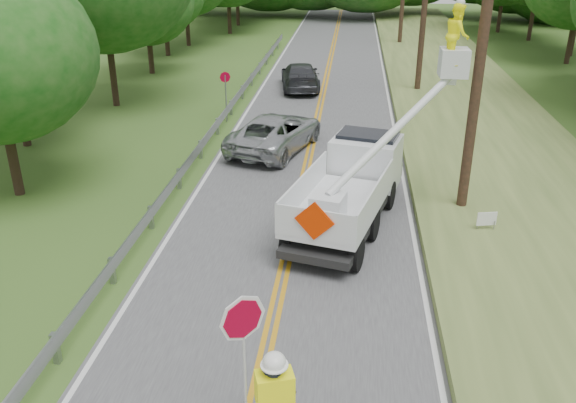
# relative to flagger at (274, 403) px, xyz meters

# --- Properties ---
(road) EXTENTS (7.20, 96.00, 0.03)m
(road) POSITION_rel_flagger_xyz_m (-0.51, 14.86, -1.12)
(road) COLOR #464648
(road) RESTS_ON ground
(guardrail) EXTENTS (0.18, 48.00, 0.77)m
(guardrail) POSITION_rel_flagger_xyz_m (-4.53, 15.77, -0.57)
(guardrail) COLOR gray
(guardrail) RESTS_ON ground
(utility_poles) EXTENTS (1.60, 43.30, 10.00)m
(utility_poles) POSITION_rel_flagger_xyz_m (4.49, 17.88, 4.14)
(utility_poles) COLOR black
(utility_poles) RESTS_ON ground
(tall_grass_verge) EXTENTS (7.00, 96.00, 0.30)m
(tall_grass_verge) POSITION_rel_flagger_xyz_m (6.59, 14.86, -0.98)
(tall_grass_verge) COLOR #4B5F2E
(tall_grass_verge) RESTS_ON ground
(flagger) EXTENTS (1.14, 0.68, 3.12)m
(flagger) POSITION_rel_flagger_xyz_m (0.00, 0.00, 0.00)
(flagger) COLOR #191E33
(flagger) RESTS_ON road
(bucket_truck) EXTENTS (4.92, 6.46, 6.15)m
(bucket_truck) POSITION_rel_flagger_xyz_m (1.45, 9.44, 0.32)
(bucket_truck) COLOR black
(bucket_truck) RESTS_ON road
(suv_silver) EXTENTS (3.79, 5.63, 1.44)m
(suv_silver) POSITION_rel_flagger_xyz_m (-1.89, 15.11, -0.39)
(suv_silver) COLOR #ABAFB2
(suv_silver) RESTS_ON road
(suv_darkgrey) EXTENTS (2.65, 5.07, 1.40)m
(suv_darkgrey) POSITION_rel_flagger_xyz_m (-1.83, 25.35, -0.40)
(suv_darkgrey) COLOR #34363B
(suv_darkgrey) RESTS_ON road
(stop_sign_permanent) EXTENTS (0.45, 0.23, 2.28)m
(stop_sign_permanent) POSITION_rel_flagger_xyz_m (-4.60, 18.75, 0.36)
(stop_sign_permanent) COLOR gray
(stop_sign_permanent) RESTS_ON ground
(yard_sign) EXTENTS (0.56, 0.15, 0.82)m
(yard_sign) POSITION_rel_flagger_xyz_m (4.89, 8.23, -0.54)
(yard_sign) COLOR white
(yard_sign) RESTS_ON ground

